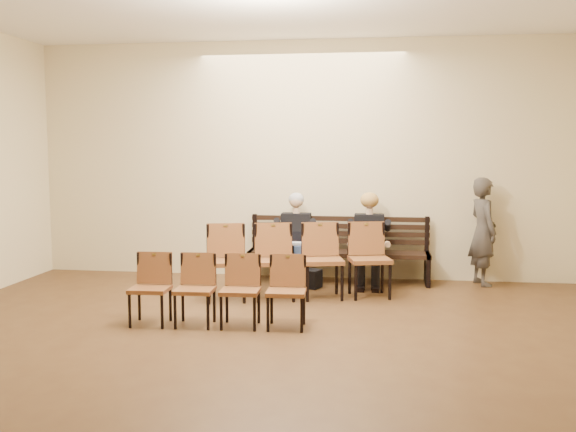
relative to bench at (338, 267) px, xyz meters
name	(u,v)px	position (x,y,z in m)	size (l,w,h in m)	color
ground	(223,408)	(-0.58, -4.65, -0.23)	(10.00, 10.00, 0.00)	#52371C
room_walls	(242,73)	(-0.58, -3.86, 2.31)	(8.02, 10.01, 3.51)	beige
bench	(338,267)	(0.00, 0.00, 0.00)	(2.60, 0.90, 0.45)	black
seated_man	(295,240)	(-0.61, -0.12, 0.40)	(0.52, 0.71, 1.24)	black
seated_woman	(369,243)	(0.44, -0.12, 0.38)	(0.52, 0.71, 1.20)	black
laptop	(294,245)	(-0.60, -0.29, 0.35)	(0.36, 0.28, 0.26)	silver
water_bottle	(375,248)	(0.53, -0.35, 0.33)	(0.07, 0.07, 0.22)	silver
bag	(308,278)	(-0.40, -0.42, -0.10)	(0.35, 0.24, 0.26)	black
passerby	(483,223)	(2.02, 0.10, 0.65)	(0.64, 0.42, 1.75)	#39342F
chair_row_front	(217,291)	(-1.16, -2.49, 0.17)	(1.91, 0.43, 0.78)	brown
chair_row_back	(299,261)	(-0.44, -1.08, 0.26)	(2.36, 0.53, 0.97)	brown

